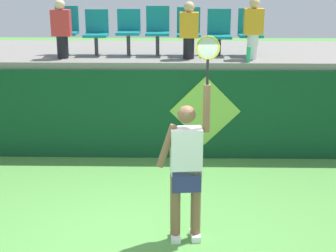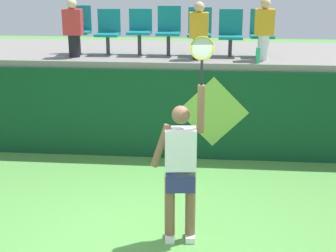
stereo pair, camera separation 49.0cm
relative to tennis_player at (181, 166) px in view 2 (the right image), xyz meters
name	(u,v)px [view 2 (the right image)]	position (x,y,z in m)	size (l,w,h in m)	color
ground_plane	(141,244)	(-0.49, -0.16, -1.01)	(40.00, 40.00, 0.00)	#519342
court_back_wall	(165,114)	(-0.49, 3.01, -0.19)	(13.75, 0.20, 1.63)	#0F4223
spectator_platform	(172,53)	(-0.49, 4.39, 0.69)	(13.75, 2.85, 0.12)	gray
tennis_player	(181,166)	(0.00, 0.00, 0.00)	(0.75, 0.30, 2.60)	white
water_bottle	(258,55)	(1.12, 3.08, 0.88)	(0.08, 0.08, 0.27)	#26B272
stadium_chair_0	(79,27)	(-2.23, 3.84, 1.25)	(0.44, 0.42, 0.91)	#38383D
stadium_chair_1	(108,30)	(-1.66, 3.84, 1.21)	(0.44, 0.42, 0.84)	#38383D
stadium_chair_2	(140,29)	(-1.05, 3.83, 1.23)	(0.44, 0.42, 0.85)	#38383D
stadium_chair_3	(169,28)	(-0.50, 3.84, 1.25)	(0.44, 0.42, 0.91)	#38383D
stadium_chair_4	(200,30)	(0.08, 3.84, 1.23)	(0.44, 0.42, 0.89)	#38383D
stadium_chair_5	(231,31)	(0.66, 3.84, 1.20)	(0.44, 0.42, 0.86)	#38383D
stadium_chair_6	(262,31)	(1.23, 3.84, 1.22)	(0.44, 0.42, 0.87)	#38383D
spectator_0	(73,27)	(-2.23, 3.42, 1.29)	(0.34, 0.20, 1.06)	black
spectator_1	(199,30)	(0.08, 3.41, 1.28)	(0.34, 0.20, 1.02)	black
spectator_2	(264,28)	(1.23, 3.42, 1.31)	(0.34, 0.20, 1.09)	white
wall_signage_mount	(212,159)	(0.37, 2.91, -1.00)	(1.27, 0.01, 1.53)	#0F4223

